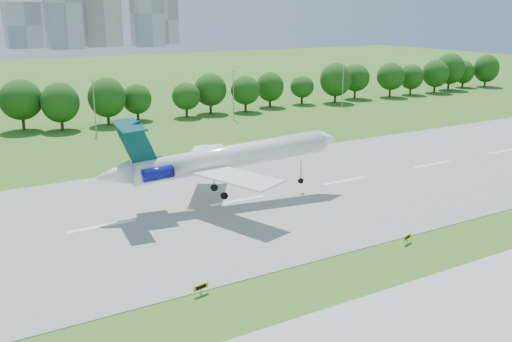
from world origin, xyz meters
The scene contains 8 objects.
ground centered at (0.00, 0.00, 0.00)m, with size 600.00×600.00×0.00m, color #2E6219.
runway centered at (0.00, 25.00, 0.04)m, with size 400.00×45.00×0.08m, color gray.
tree_line centered at (0.00, 92.00, 6.19)m, with size 288.40×8.40×10.40m.
light_poles centered at (-2.50, 82.00, 6.34)m, with size 175.90×0.25×12.19m.
skyline centered at (100.16, 390.61, 30.46)m, with size 127.00×52.00×80.00m.
airliner centered at (17.19, 25.21, 6.86)m, with size 36.18×26.12×11.66m.
taxi_sign_centre centered at (3.29, 2.01, 0.85)m, with size 1.64×0.49×1.15m.
taxi_sign_right centered at (29.92, 1.05, 0.84)m, with size 1.59×0.69×1.14m.
Camera 1 is at (-17.64, -44.22, 26.99)m, focal length 40.00 mm.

